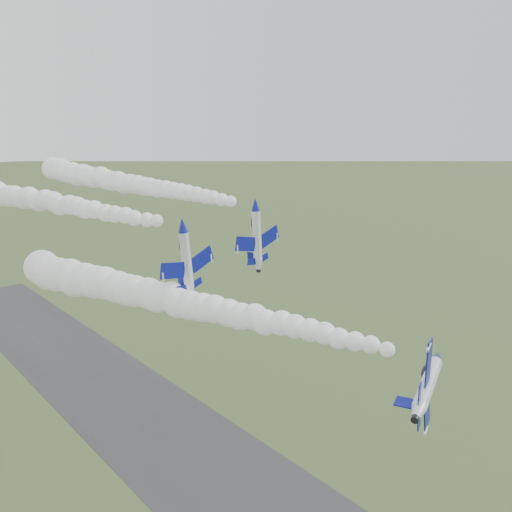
% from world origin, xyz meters
% --- Properties ---
extents(runway, '(24.00, 260.00, 0.04)m').
position_xyz_m(runway, '(0.00, 30.00, 0.02)').
color(runway, '#2F2F32').
rests_on(runway, ground).
extents(jet_lead, '(6.63, 12.00, 10.29)m').
position_xyz_m(jet_lead, '(6.63, -11.39, 29.13)').
color(jet_lead, silver).
extents(smoke_trail_jet_lead, '(30.45, 57.97, 5.53)m').
position_xyz_m(smoke_trail_jet_lead, '(-6.25, 19.50, 30.40)').
color(smoke_trail_jet_lead, white).
extents(jet_pair_left, '(9.93, 11.75, 2.95)m').
position_xyz_m(jet_pair_left, '(-5.53, 20.86, 40.80)').
color(jet_pair_left, silver).
extents(smoke_trail_jet_pair_left, '(18.27, 68.85, 4.87)m').
position_xyz_m(smoke_trail_jet_pair_left, '(-13.48, 57.43, 41.45)').
color(smoke_trail_jet_pair_left, white).
extents(jet_pair_right, '(9.64, 11.42, 2.85)m').
position_xyz_m(jet_pair_right, '(7.07, 20.91, 42.59)').
color(jet_pair_right, silver).
extents(smoke_trail_jet_pair_right, '(13.89, 58.63, 4.73)m').
position_xyz_m(smoke_trail_jet_pair_right, '(2.22, 52.57, 43.76)').
color(smoke_trail_jet_pair_right, white).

